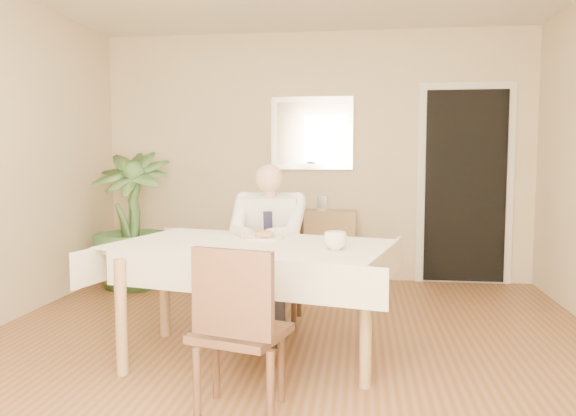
# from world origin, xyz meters

# --- Properties ---
(room) EXTENTS (5.00, 5.02, 2.60)m
(room) POSITION_xyz_m (0.00, 0.00, 1.30)
(room) COLOR brown
(room) RESTS_ON ground
(window) EXTENTS (1.34, 0.04, 1.44)m
(window) POSITION_xyz_m (0.00, -2.47, 1.45)
(window) COLOR white
(window) RESTS_ON room
(doorway) EXTENTS (0.96, 0.07, 2.10)m
(doorway) POSITION_xyz_m (1.55, 2.46, 1.00)
(doorway) COLOR white
(doorway) RESTS_ON ground
(mirror) EXTENTS (0.86, 0.04, 0.76)m
(mirror) POSITION_xyz_m (-0.02, 2.47, 1.55)
(mirror) COLOR silver
(mirror) RESTS_ON room
(dining_table) EXTENTS (1.94, 1.40, 0.75)m
(dining_table) POSITION_xyz_m (-0.19, 0.02, 0.67)
(dining_table) COLOR olive
(dining_table) RESTS_ON ground
(chair_far) EXTENTS (0.49, 0.49, 0.96)m
(chair_far) POSITION_xyz_m (-0.19, 0.91, 0.54)
(chair_far) COLOR #3B2315
(chair_far) RESTS_ON ground
(chair_near) EXTENTS (0.51, 0.52, 0.88)m
(chair_near) POSITION_xyz_m (-0.09, -0.85, 0.49)
(chair_near) COLOR #3B2315
(chair_near) RESTS_ON ground
(seated_man) EXTENTS (0.48, 0.72, 1.24)m
(seated_man) POSITION_xyz_m (-0.19, 0.62, 0.69)
(seated_man) COLOR white
(seated_man) RESTS_ON ground
(plate) EXTENTS (0.26, 0.26, 0.02)m
(plate) POSITION_xyz_m (-0.14, 0.21, 0.76)
(plate) COLOR white
(plate) RESTS_ON dining_table
(food) EXTENTS (0.14, 0.14, 0.06)m
(food) POSITION_xyz_m (-0.14, 0.21, 0.78)
(food) COLOR #9A6B3C
(food) RESTS_ON dining_table
(knife) EXTENTS (0.01, 0.13, 0.01)m
(knife) POSITION_xyz_m (-0.10, 0.15, 0.78)
(knife) COLOR silver
(knife) RESTS_ON dining_table
(fork) EXTENTS (0.01, 0.13, 0.01)m
(fork) POSITION_xyz_m (-0.18, 0.15, 0.78)
(fork) COLOR silver
(fork) RESTS_ON dining_table
(coffee_mug) EXTENTS (0.18, 0.18, 0.11)m
(coffee_mug) POSITION_xyz_m (0.35, -0.16, 0.81)
(coffee_mug) COLOR white
(coffee_mug) RESTS_ON dining_table
(sideboard) EXTENTS (0.94, 0.33, 0.75)m
(sideboard) POSITION_xyz_m (-0.02, 2.32, 0.38)
(sideboard) COLOR olive
(sideboard) RESTS_ON ground
(photo_frame_left) EXTENTS (0.10, 0.02, 0.14)m
(photo_frame_left) POSITION_xyz_m (-0.41, 2.39, 0.82)
(photo_frame_left) COLOR silver
(photo_frame_left) RESTS_ON sideboard
(photo_frame_center) EXTENTS (0.10, 0.02, 0.14)m
(photo_frame_center) POSITION_xyz_m (-0.17, 2.38, 0.82)
(photo_frame_center) COLOR silver
(photo_frame_center) RESTS_ON sideboard
(photo_frame_right) EXTENTS (0.10, 0.02, 0.14)m
(photo_frame_right) POSITION_xyz_m (0.09, 2.36, 0.82)
(photo_frame_right) COLOR silver
(photo_frame_right) RESTS_ON sideboard
(potted_palm) EXTENTS (0.76, 0.76, 1.35)m
(potted_palm) POSITION_xyz_m (-1.76, 1.83, 0.68)
(potted_palm) COLOR #385E2C
(potted_palm) RESTS_ON ground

